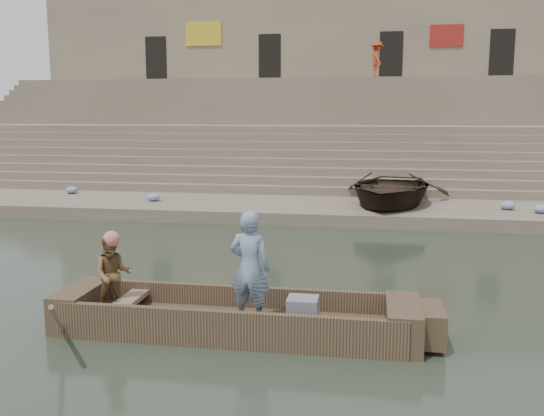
% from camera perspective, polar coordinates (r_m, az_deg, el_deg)
% --- Properties ---
extents(ground, '(120.00, 120.00, 0.00)m').
position_cam_1_polar(ground, '(12.26, -10.08, -6.91)').
color(ground, '#252E22').
rests_on(ground, ground).
extents(lower_landing, '(32.00, 4.00, 0.40)m').
position_cam_1_polar(lower_landing, '(19.75, -2.34, -0.03)').
color(lower_landing, '#816E5C').
rests_on(lower_landing, ground).
extents(mid_landing, '(32.00, 3.00, 2.80)m').
position_cam_1_polar(mid_landing, '(26.95, 0.92, 5.02)').
color(mid_landing, '#816E5C').
rests_on(mid_landing, ground).
extents(upper_landing, '(32.00, 3.00, 5.20)m').
position_cam_1_polar(upper_landing, '(33.83, 2.72, 7.90)').
color(upper_landing, '#816E5C').
rests_on(upper_landing, ground).
extents(ghat_steps, '(32.00, 11.00, 5.20)m').
position_cam_1_polar(ghat_steps, '(28.60, 1.43, 6.06)').
color(ghat_steps, '#816E5C').
rests_on(ghat_steps, ground).
extents(building_wall, '(32.00, 5.07, 11.20)m').
position_cam_1_polar(building_wall, '(37.85, 3.49, 12.58)').
color(building_wall, gray).
rests_on(building_wall, ground).
extents(main_rowboat, '(5.00, 1.30, 0.22)m').
position_cam_1_polar(main_rowboat, '(9.32, -3.63, -11.30)').
color(main_rowboat, brown).
rests_on(main_rowboat, ground).
extents(rowboat_trim, '(6.04, 2.63, 1.93)m').
position_cam_1_polar(rowboat_trim, '(9.21, -2.38, -10.25)').
color(rowboat_trim, brown).
rests_on(rowboat_trim, ground).
extents(standing_man, '(0.69, 0.51, 1.73)m').
position_cam_1_polar(standing_man, '(8.85, -2.16, -5.79)').
color(standing_man, navy).
rests_on(standing_man, main_rowboat).
extents(rowing_man, '(0.75, 0.68, 1.26)m').
position_cam_1_polar(rowing_man, '(9.67, -15.12, -6.24)').
color(rowing_man, '#26742F').
rests_on(rowing_man, main_rowboat).
extents(television, '(0.46, 0.42, 0.40)m').
position_cam_1_polar(television, '(9.05, 2.92, -9.85)').
color(television, slate).
rests_on(television, main_rowboat).
extents(beached_rowboat, '(4.43, 5.62, 1.05)m').
position_cam_1_polar(beached_rowboat, '(19.59, 11.33, 1.87)').
color(beached_rowboat, '#2D2116').
rests_on(beached_rowboat, lower_landing).
extents(pedestrian, '(0.95, 1.36, 1.92)m').
position_cam_1_polar(pedestrian, '(32.80, 10.12, 13.96)').
color(pedestrian, '#9F3A1A').
rests_on(pedestrian, upper_landing).
extents(cloth_bundles, '(18.28, 2.16, 0.26)m').
position_cam_1_polar(cloth_bundles, '(19.47, 8.25, 0.73)').
color(cloth_bundles, '#3F5999').
rests_on(cloth_bundles, lower_landing).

